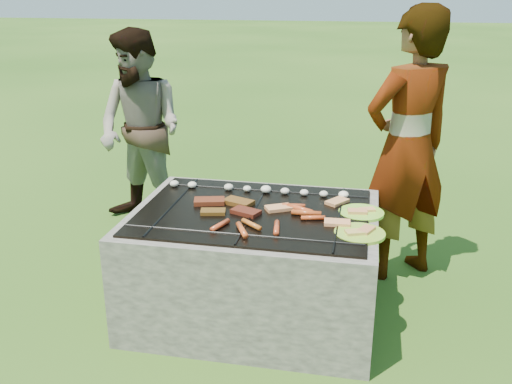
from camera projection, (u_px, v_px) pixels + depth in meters
lawn at (254, 311)px, 3.24m from camera, size 60.00×60.00×0.00m
fire_pit at (254, 266)px, 3.14m from camera, size 1.30×1.00×0.62m
mushrooms at (262, 189)px, 3.29m from camera, size 1.06×0.06×0.04m
pork_slabs at (227, 205)px, 3.07m from camera, size 0.41×0.28×0.02m
sausages at (276, 219)px, 2.89m from camera, size 0.54×0.47×0.03m
bread_on_grate at (315, 210)px, 3.01m from camera, size 0.47×0.42×0.02m
plate_far at (361, 212)px, 3.01m from camera, size 0.29×0.29×0.03m
plate_near at (360, 233)px, 2.76m from camera, size 0.29×0.29×0.03m
cook at (408, 148)px, 3.41m from camera, size 0.72×0.68×1.65m
bystander at (141, 130)px, 4.22m from camera, size 0.86×0.77×1.47m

